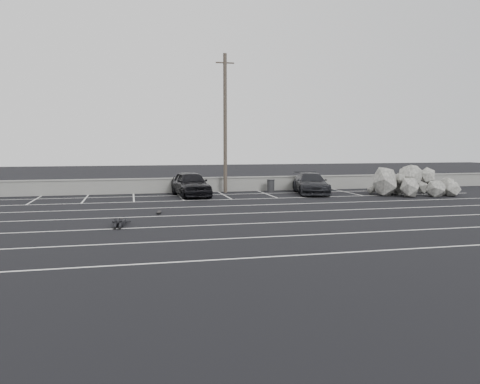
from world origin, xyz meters
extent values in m
plane|color=black|center=(0.00, 0.00, 0.00)|extent=(120.00, 120.00, 0.00)
cube|color=gray|center=(0.00, 14.00, 0.50)|extent=(50.00, 0.35, 1.00)
cube|color=gray|center=(0.00, 14.00, 1.02)|extent=(50.00, 0.45, 0.08)
cube|color=silver|center=(0.00, -6.00, 0.00)|extent=(36.00, 0.10, 0.01)
cube|color=silver|center=(0.00, -3.00, 0.00)|extent=(36.00, 0.10, 0.01)
cube|color=silver|center=(0.00, 0.00, 0.00)|extent=(36.00, 0.10, 0.01)
cube|color=silver|center=(0.00, 3.00, 0.00)|extent=(36.00, 0.10, 0.01)
cube|color=silver|center=(0.00, 6.00, 0.00)|extent=(36.00, 0.10, 0.01)
cube|color=silver|center=(0.00, 9.00, 0.00)|extent=(36.00, 0.10, 0.01)
cube|color=silver|center=(0.00, 12.00, 0.00)|extent=(36.00, 0.10, 0.01)
cube|color=silver|center=(-11.00, 11.50, 0.00)|extent=(0.10, 5.00, 0.01)
cube|color=silver|center=(-8.00, 11.50, 0.00)|extent=(0.10, 5.00, 0.01)
cube|color=silver|center=(-5.00, 11.50, 0.00)|extent=(0.10, 5.00, 0.01)
cube|color=silver|center=(-2.00, 11.50, 0.00)|extent=(0.10, 5.00, 0.01)
cube|color=silver|center=(1.00, 11.50, 0.00)|extent=(0.10, 5.00, 0.01)
cube|color=silver|center=(4.00, 11.50, 0.00)|extent=(0.10, 5.00, 0.01)
cube|color=silver|center=(7.00, 11.50, 0.00)|extent=(0.10, 5.00, 0.01)
cube|color=silver|center=(10.00, 11.50, 0.00)|extent=(0.10, 5.00, 0.01)
cube|color=silver|center=(13.00, 11.50, 0.00)|extent=(0.10, 5.00, 0.01)
imported|color=black|center=(-1.29, 11.44, 0.83)|extent=(2.50, 5.06, 1.66)
imported|color=black|center=(7.04, 11.03, 0.73)|extent=(2.98, 5.33, 1.46)
cylinder|color=#4C4238|center=(1.41, 13.20, 4.87)|extent=(0.26, 0.26, 9.73)
cube|color=#4C4238|center=(1.41, 13.20, 9.09)|extent=(1.30, 0.09, 0.09)
cylinder|color=#28292B|center=(4.76, 13.07, 0.43)|extent=(0.69, 0.69, 0.85)
cylinder|color=#28292B|center=(4.76, 13.07, 0.87)|extent=(0.77, 0.77, 0.05)
cube|color=black|center=(-3.82, 3.92, 0.07)|extent=(0.26, 0.70, 0.02)
cube|color=#28292B|center=(-3.79, 4.14, 0.04)|extent=(0.14, 0.06, 0.03)
cube|color=#28292B|center=(-3.85, 3.69, 0.04)|extent=(0.14, 0.06, 0.03)
cylinder|color=black|center=(-3.87, 4.15, 0.02)|extent=(0.03, 0.05, 0.05)
cylinder|color=black|center=(-3.71, 4.13, 0.02)|extent=(0.03, 0.05, 0.05)
cylinder|color=black|center=(-3.93, 3.70, 0.02)|extent=(0.03, 0.05, 0.05)
cylinder|color=black|center=(-3.77, 3.68, 0.02)|extent=(0.03, 0.05, 0.05)
camera|label=1|loc=(-5.14, -19.40, 3.41)|focal=35.00mm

